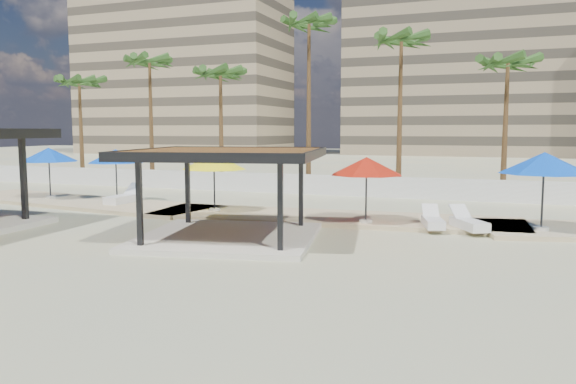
% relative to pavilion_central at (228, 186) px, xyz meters
% --- Properties ---
extents(ground, '(200.00, 200.00, 0.00)m').
position_rel_pavilion_central_xyz_m(ground, '(0.10, -1.50, -1.91)').
color(ground, '#C9BC85').
rests_on(ground, ground).
extents(promenade, '(44.45, 7.97, 0.24)m').
position_rel_pavilion_central_xyz_m(promenade, '(2.10, 6.16, -1.85)').
color(promenade, '#C6B284').
rests_on(promenade, ground).
extents(boundary_wall, '(56.00, 0.30, 1.20)m').
position_rel_pavilion_central_xyz_m(boundary_wall, '(0.10, 14.50, -1.31)').
color(boundary_wall, silver).
rests_on(boundary_wall, ground).
extents(building_west, '(34.00, 16.00, 32.40)m').
position_rel_pavilion_central_xyz_m(building_west, '(-41.90, 66.50, 13.36)').
color(building_west, '#937F60').
rests_on(building_west, ground).
extents(building_mid, '(38.00, 16.00, 30.40)m').
position_rel_pavilion_central_xyz_m(building_mid, '(4.10, 76.50, 12.36)').
color(building_mid, '#847259').
rests_on(building_mid, ground).
extents(pavilion_central, '(7.44, 7.44, 3.20)m').
position_rel_pavilion_central_xyz_m(pavilion_central, '(0.00, 0.00, 0.00)').
color(pavilion_central, beige).
rests_on(pavilion_central, ground).
extents(umbrella_a, '(3.77, 3.77, 2.74)m').
position_rel_pavilion_central_xyz_m(umbrella_a, '(-13.94, 6.20, 0.63)').
color(umbrella_a, beige).
rests_on(umbrella_a, promenade).
extents(umbrella_b, '(3.74, 3.74, 2.61)m').
position_rel_pavilion_central_xyz_m(umbrella_b, '(-3.27, 5.07, 0.52)').
color(umbrella_b, beige).
rests_on(umbrella_b, promenade).
extents(umbrella_c, '(3.42, 3.42, 2.63)m').
position_rel_pavilion_central_xyz_m(umbrella_c, '(3.97, 4.30, 0.53)').
color(umbrella_c, beige).
rests_on(umbrella_c, promenade).
extents(umbrella_d, '(3.73, 3.73, 2.88)m').
position_rel_pavilion_central_xyz_m(umbrella_d, '(10.42, 4.87, 0.75)').
color(umbrella_d, beige).
rests_on(umbrella_d, promenade).
extents(umbrella_f, '(3.64, 3.64, 2.68)m').
position_rel_pavilion_central_xyz_m(umbrella_f, '(-10.31, 7.18, 0.57)').
color(umbrella_f, beige).
rests_on(umbrella_f, promenade).
extents(lounger_a, '(0.81, 2.42, 0.91)m').
position_rel_pavilion_central_xyz_m(lounger_a, '(-9.04, 6.11, -1.51)').
color(lounger_a, silver).
rests_on(lounger_a, promenade).
extents(lounger_b, '(1.13, 2.10, 0.76)m').
position_rel_pavilion_central_xyz_m(lounger_b, '(6.58, 4.34, -1.55)').
color(lounger_b, silver).
rests_on(lounger_b, promenade).
extents(lounger_c, '(1.63, 2.16, 0.80)m').
position_rel_pavilion_central_xyz_m(lounger_c, '(7.89, 4.34, -1.54)').
color(lounger_c, silver).
rests_on(lounger_c, promenade).
extents(palm_a, '(3.00, 3.00, 8.31)m').
position_rel_pavilion_central_xyz_m(palm_a, '(-20.90, 16.80, 5.29)').
color(palm_a, brown).
rests_on(palm_a, ground).
extents(palm_b, '(3.00, 3.00, 9.60)m').
position_rel_pavilion_central_xyz_m(palm_b, '(-14.90, 17.20, 6.51)').
color(palm_b, brown).
rests_on(palm_b, ground).
extents(palm_c, '(3.00, 3.00, 8.48)m').
position_rel_pavilion_central_xyz_m(palm_c, '(-8.90, 16.60, 5.46)').
color(palm_c, brown).
rests_on(palm_c, ground).
extents(palm_d, '(3.00, 3.00, 11.54)m').
position_rel_pavilion_central_xyz_m(palm_d, '(-2.90, 17.40, 8.31)').
color(palm_d, brown).
rests_on(palm_d, ground).
extents(palm_e, '(3.00, 3.00, 10.08)m').
position_rel_pavilion_central_xyz_m(palm_e, '(3.10, 16.90, 6.95)').
color(palm_e, brown).
rests_on(palm_e, ground).
extents(palm_f, '(3.00, 3.00, 8.48)m').
position_rel_pavilion_central_xyz_m(palm_f, '(9.10, 17.10, 5.45)').
color(palm_f, brown).
rests_on(palm_f, ground).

